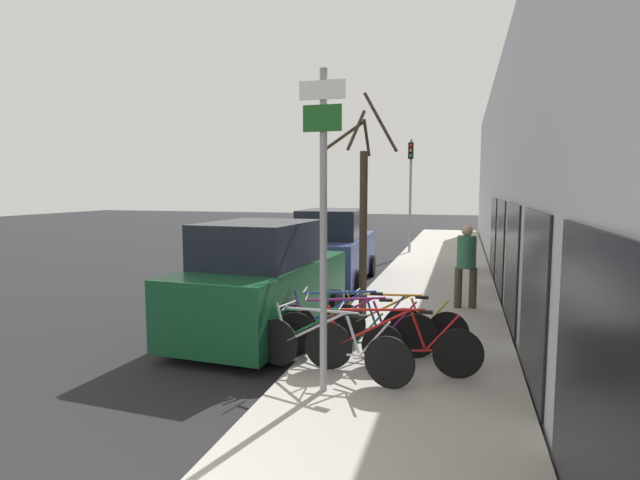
% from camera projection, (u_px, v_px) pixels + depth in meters
% --- Properties ---
extents(ground_plane, '(80.00, 80.00, 0.00)m').
position_uv_depth(ground_plane, '(334.00, 288.00, 13.61)').
color(ground_plane, black).
extents(sidewalk_curb, '(3.20, 32.00, 0.15)m').
position_uv_depth(sidewalk_curb, '(437.00, 273.00, 15.56)').
color(sidewalk_curb, '#ADA89E').
rests_on(sidewalk_curb, ground).
extents(building_facade, '(0.23, 32.00, 6.50)m').
position_uv_depth(building_facade, '(500.00, 171.00, 14.65)').
color(building_facade, '#B2B7C1').
rests_on(building_facade, ground).
extents(signpost, '(0.57, 0.11, 3.99)m').
position_uv_depth(signpost, '(323.00, 217.00, 6.11)').
color(signpost, '#939399').
rests_on(signpost, sidewalk_curb).
extents(bicycle_0, '(2.35, 0.67, 0.94)m').
position_uv_depth(bicycle_0, '(330.00, 347.00, 6.80)').
color(bicycle_0, black).
rests_on(bicycle_0, sidewalk_curb).
extents(bicycle_1, '(2.45, 0.44, 0.94)m').
position_uv_depth(bicycle_1, '(392.00, 345.00, 6.89)').
color(bicycle_1, black).
rests_on(bicycle_1, sidewalk_curb).
extents(bicycle_2, '(2.18, 0.45, 0.83)m').
position_uv_depth(bicycle_2, '(328.00, 338.00, 7.34)').
color(bicycle_2, black).
rests_on(bicycle_2, sidewalk_curb).
extents(bicycle_3, '(2.47, 0.67, 0.94)m').
position_uv_depth(bicycle_3, '(355.00, 331.00, 7.58)').
color(bicycle_3, black).
rests_on(bicycle_3, sidewalk_curb).
extents(bicycle_4, '(2.41, 0.55, 0.98)m').
position_uv_depth(bicycle_4, '(349.00, 325.00, 7.86)').
color(bicycle_4, black).
rests_on(bicycle_4, sidewalk_curb).
extents(bicycle_5, '(2.29, 0.44, 0.90)m').
position_uv_depth(bicycle_5, '(396.00, 324.00, 8.02)').
color(bicycle_5, black).
rests_on(bicycle_5, sidewalk_curb).
extents(parked_car_0, '(2.29, 4.42, 2.11)m').
position_uv_depth(parked_car_0, '(263.00, 283.00, 9.25)').
color(parked_car_0, '#144728').
rests_on(parked_car_0, ground).
extents(parked_car_1, '(2.16, 4.73, 2.13)m').
position_uv_depth(parked_car_1, '(334.00, 250.00, 14.15)').
color(parked_car_1, navy).
rests_on(parked_car_1, ground).
extents(pedestrian_near, '(0.47, 0.40, 1.79)m').
position_uv_depth(pedestrian_near, '(466.00, 260.00, 10.65)').
color(pedestrian_near, '#4C3D2D').
rests_on(pedestrian_near, sidewalk_curb).
extents(street_tree, '(1.58, 1.70, 4.44)m').
position_uv_depth(street_tree, '(363.00, 215.00, 10.03)').
color(street_tree, '#3D2D23').
rests_on(street_tree, sidewalk_curb).
extents(traffic_light, '(0.20, 0.30, 4.50)m').
position_uv_depth(traffic_light, '(410.00, 180.00, 19.88)').
color(traffic_light, '#939399').
rests_on(traffic_light, sidewalk_curb).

